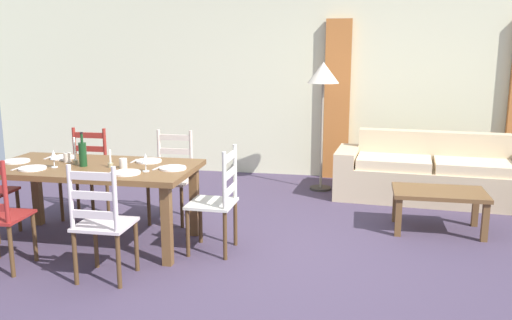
% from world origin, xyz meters
% --- Properties ---
extents(ground_plane, '(9.60, 9.60, 0.02)m').
position_xyz_m(ground_plane, '(0.00, 0.00, -0.01)').
color(ground_plane, '#43364C').
extents(wall_far, '(9.60, 0.16, 2.70)m').
position_xyz_m(wall_far, '(0.00, 3.30, 1.35)').
color(wall_far, beige).
rests_on(wall_far, ground_plane).
extents(curtain_panel_left, '(0.35, 0.08, 2.20)m').
position_xyz_m(curtain_panel_left, '(0.51, 3.16, 1.10)').
color(curtain_panel_left, '#B6672F').
rests_on(curtain_panel_left, ground_plane).
extents(dining_table, '(1.90, 0.96, 0.75)m').
position_xyz_m(dining_table, '(-1.57, 0.09, 0.66)').
color(dining_table, brown).
rests_on(dining_table, ground_plane).
extents(dining_chair_near_right, '(0.42, 0.40, 0.96)m').
position_xyz_m(dining_chair_near_right, '(-1.11, -0.68, 0.48)').
color(dining_chair_near_right, beige).
rests_on(dining_chair_near_right, ground_plane).
extents(dining_chair_far_left, '(0.42, 0.40, 0.96)m').
position_xyz_m(dining_chair_far_left, '(-2.06, 0.84, 0.48)').
color(dining_chair_far_left, maroon).
rests_on(dining_chair_far_left, ground_plane).
extents(dining_chair_far_right, '(0.42, 0.40, 0.96)m').
position_xyz_m(dining_chair_far_right, '(-1.10, 0.88, 0.48)').
color(dining_chair_far_right, beige).
rests_on(dining_chair_far_right, ground_plane).
extents(dining_chair_head_east, '(0.41, 0.43, 0.96)m').
position_xyz_m(dining_chair_head_east, '(-0.39, 0.10, 0.48)').
color(dining_chair_head_east, beige).
rests_on(dining_chair_head_east, ground_plane).
extents(dinner_plate_near_left, '(0.24, 0.24, 0.02)m').
position_xyz_m(dinner_plate_near_left, '(-2.02, -0.16, 0.76)').
color(dinner_plate_near_left, white).
rests_on(dinner_plate_near_left, dining_table).
extents(fork_near_left, '(0.02, 0.17, 0.01)m').
position_xyz_m(fork_near_left, '(-2.17, -0.16, 0.75)').
color(fork_near_left, silver).
rests_on(fork_near_left, dining_table).
extents(dinner_plate_near_right, '(0.24, 0.24, 0.02)m').
position_xyz_m(dinner_plate_near_right, '(-1.12, -0.16, 0.76)').
color(dinner_plate_near_right, white).
rests_on(dinner_plate_near_right, dining_table).
extents(fork_near_right, '(0.03, 0.17, 0.01)m').
position_xyz_m(fork_near_right, '(-1.27, -0.16, 0.75)').
color(fork_near_right, silver).
rests_on(fork_near_right, dining_table).
extents(dinner_plate_far_left, '(0.24, 0.24, 0.02)m').
position_xyz_m(dinner_plate_far_left, '(-2.02, 0.34, 0.76)').
color(dinner_plate_far_left, white).
rests_on(dinner_plate_far_left, dining_table).
extents(fork_far_left, '(0.02, 0.17, 0.01)m').
position_xyz_m(fork_far_left, '(-2.17, 0.34, 0.75)').
color(fork_far_left, silver).
rests_on(fork_far_left, dining_table).
extents(dinner_plate_far_right, '(0.24, 0.24, 0.02)m').
position_xyz_m(dinner_plate_far_right, '(-1.12, 0.34, 0.76)').
color(dinner_plate_far_right, white).
rests_on(dinner_plate_far_right, dining_table).
extents(fork_far_right, '(0.02, 0.17, 0.01)m').
position_xyz_m(fork_far_right, '(-1.27, 0.34, 0.75)').
color(fork_far_right, silver).
rests_on(fork_far_right, dining_table).
extents(dinner_plate_head_west, '(0.24, 0.24, 0.02)m').
position_xyz_m(dinner_plate_head_west, '(-2.35, 0.09, 0.76)').
color(dinner_plate_head_west, white).
rests_on(dinner_plate_head_west, dining_table).
extents(fork_head_west, '(0.02, 0.17, 0.01)m').
position_xyz_m(fork_head_west, '(-2.50, 0.09, 0.75)').
color(fork_head_west, silver).
rests_on(fork_head_west, dining_table).
extents(dinner_plate_head_east, '(0.24, 0.24, 0.02)m').
position_xyz_m(dinner_plate_head_east, '(-0.79, 0.09, 0.76)').
color(dinner_plate_head_east, white).
rests_on(dinner_plate_head_east, dining_table).
extents(fork_head_east, '(0.03, 0.17, 0.01)m').
position_xyz_m(fork_head_east, '(-0.94, 0.09, 0.75)').
color(fork_head_east, silver).
rests_on(fork_head_east, dining_table).
extents(wine_bottle, '(0.07, 0.07, 0.32)m').
position_xyz_m(wine_bottle, '(-1.64, 0.04, 0.87)').
color(wine_bottle, '#143819').
rests_on(wine_bottle, dining_table).
extents(wine_glass_near_left, '(0.06, 0.06, 0.16)m').
position_xyz_m(wine_glass_near_left, '(-1.87, -0.05, 0.86)').
color(wine_glass_near_left, white).
rests_on(wine_glass_near_left, dining_table).
extents(wine_glass_near_right, '(0.06, 0.06, 0.16)m').
position_xyz_m(wine_glass_near_right, '(-0.99, -0.05, 0.86)').
color(wine_glass_near_right, white).
rests_on(wine_glass_near_right, dining_table).
extents(coffee_cup_primary, '(0.07, 0.07, 0.09)m').
position_xyz_m(coffee_cup_primary, '(-1.24, 0.04, 0.80)').
color(coffee_cup_primary, beige).
rests_on(coffee_cup_primary, dining_table).
extents(coffee_cup_secondary, '(0.07, 0.07, 0.09)m').
position_xyz_m(coffee_cup_secondary, '(-1.88, 0.18, 0.80)').
color(coffee_cup_secondary, beige).
rests_on(coffee_cup_secondary, dining_table).
extents(candle_tall, '(0.05, 0.05, 0.25)m').
position_xyz_m(candle_tall, '(-1.75, 0.11, 0.82)').
color(candle_tall, '#998C66').
rests_on(candle_tall, dining_table).
extents(candle_short, '(0.05, 0.05, 0.16)m').
position_xyz_m(candle_short, '(-1.37, 0.05, 0.79)').
color(candle_short, '#998C66').
rests_on(candle_short, dining_table).
extents(couch, '(2.34, 0.98, 0.80)m').
position_xyz_m(couch, '(1.72, 2.27, 0.29)').
color(couch, '#CEB590').
rests_on(couch, ground_plane).
extents(coffee_table, '(0.90, 0.56, 0.42)m').
position_xyz_m(coffee_table, '(1.64, 1.06, 0.36)').
color(coffee_table, brown).
rests_on(coffee_table, ground_plane).
extents(standing_lamp, '(0.40, 0.40, 1.64)m').
position_xyz_m(standing_lamp, '(0.36, 2.46, 1.41)').
color(standing_lamp, '#332D28').
rests_on(standing_lamp, ground_plane).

